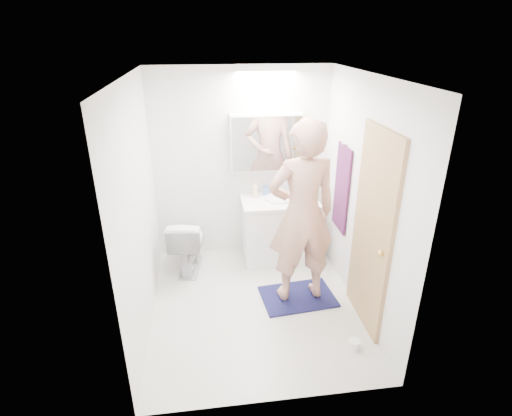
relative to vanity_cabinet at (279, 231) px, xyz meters
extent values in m
plane|color=silver|center=(-0.44, -0.96, -0.39)|extent=(2.50, 2.50, 0.00)
plane|color=white|center=(-0.44, -0.96, 2.01)|extent=(2.50, 2.50, 0.00)
plane|color=white|center=(-0.44, 0.29, 0.81)|extent=(2.50, 0.00, 2.50)
plane|color=white|center=(-0.44, -2.21, 0.81)|extent=(2.50, 0.00, 2.50)
plane|color=white|center=(-1.54, -0.96, 0.81)|extent=(0.00, 2.50, 2.50)
plane|color=white|center=(0.66, -0.96, 0.81)|extent=(0.00, 2.50, 2.50)
cube|color=white|center=(0.00, 0.00, 0.00)|extent=(0.90, 0.55, 0.78)
cube|color=white|center=(0.00, 0.00, 0.41)|extent=(0.95, 0.58, 0.04)
cylinder|color=white|center=(0.00, 0.03, 0.45)|extent=(0.36, 0.36, 0.03)
cylinder|color=white|center=(0.00, 0.22, 0.51)|extent=(0.02, 0.02, 0.16)
cube|color=white|center=(-0.14, 0.21, 1.11)|extent=(0.88, 0.14, 0.70)
cube|color=silver|center=(-0.14, 0.13, 1.11)|extent=(0.84, 0.01, 0.66)
imported|color=white|center=(-1.16, -0.11, -0.03)|extent=(0.50, 0.75, 0.71)
cube|color=#171541|center=(0.05, -0.90, -0.38)|extent=(0.85, 0.62, 0.02)
imported|color=tan|center=(0.05, -0.90, 0.65)|extent=(0.76, 0.54, 1.98)
cube|color=tan|center=(0.64, -1.31, 0.61)|extent=(0.04, 0.80, 2.00)
sphere|color=gold|center=(0.60, -1.61, 0.56)|extent=(0.06, 0.06, 0.06)
cube|color=#12193A|center=(0.63, -0.41, 0.71)|extent=(0.02, 0.42, 1.00)
cylinder|color=silver|center=(0.62, -0.41, 1.23)|extent=(0.07, 0.02, 0.02)
imported|color=beige|center=(-0.29, 0.15, 0.53)|extent=(0.11, 0.11, 0.20)
imported|color=#567DB8|center=(-0.13, 0.18, 0.52)|extent=(0.11, 0.11, 0.17)
imported|color=#3B42B2|center=(0.25, 0.16, 0.47)|extent=(0.12, 0.12, 0.09)
cylinder|color=white|center=(0.40, -1.75, -0.34)|extent=(0.11, 0.11, 0.10)
camera|label=1|loc=(-0.91, -4.50, 2.36)|focal=28.02mm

